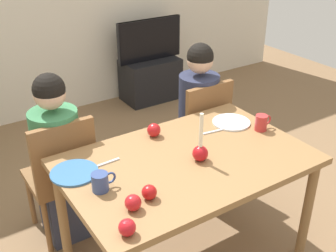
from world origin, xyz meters
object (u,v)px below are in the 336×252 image
Objects in this scene: person_left_child at (59,162)px; apple_far_edge at (127,227)px; chair_right at (200,128)px; apple_by_left_plate at (133,203)px; candle_centerpiece at (200,151)px; mug_right at (262,123)px; person_right_child at (198,120)px; dining_table at (187,171)px; tv_stand at (150,79)px; apple_by_right_mug at (154,130)px; chair_left at (62,172)px; plate_left at (74,173)px; tv at (150,40)px; plate_right at (231,122)px; mug_left at (101,182)px; apple_near_candle at (149,192)px.

person_left_child is 14.96× the size of apple_far_edge.
chair_right reaches higher than apple_by_left_plate.
candle_centerpiece is 2.36× the size of mug_right.
person_right_child is 0.66m from mug_right.
apple_far_edge is (-0.58, -0.37, 0.12)m from dining_table.
tv_stand is (1.67, 1.66, -0.33)m from person_left_child.
person_right_child is (1.10, 0.00, 0.00)m from person_left_child.
person_left_child is at bearing 148.99° from apple_by_right_mug.
chair_left is 0.47m from plate_left.
tv is at bearing 63.87° from dining_table.
apple_by_right_mug reaches higher than tv_stand.
person_left_child is 4.71× the size of plate_right.
tv is 2.70× the size of candle_centerpiece.
tv is 2.19m from plate_right.
person_right_child is 1.76m from tv.
chair_right is 6.87× the size of mug_left.
tv is 2.29m from apple_by_right_mug.
apple_by_right_mug reaches higher than dining_table.
chair_left is 1.41× the size of tv_stand.
dining_table is 10.69× the size of mug_left.
apple_by_right_mug reaches higher than apple_far_edge.
apple_by_right_mug is (-0.58, -0.31, 0.22)m from person_right_child.
tv is 10.08× the size of apple_far_edge.
plate_right is at bearing -13.80° from apple_by_right_mug.
candle_centerpiece is (0.59, -0.66, 0.30)m from chair_left.
candle_centerpiece is at bearing -22.10° from plate_left.
apple_by_left_plate reaches higher than plate_left.
tv_stand is 2.65m from candle_centerpiece.
candle_centerpiece reaches higher than apple_near_candle.
mug_left is at bearing -89.47° from person_left_child.
mug_right is (-0.53, -2.28, 0.09)m from tv.
candle_centerpiece reaches higher than plate_left.
person_left_child is 0.65m from apple_by_right_mug.
apple_by_left_plate reaches higher than apple_far_edge.
plate_right is at bearing -21.42° from chair_left.
mug_left reaches higher than plate_right.
person_right_child is at bearing -108.87° from tv_stand.
person_right_child is at bearing 90.00° from chair_right.
chair_right is 3.61× the size of plate_right.
apple_by_right_mug is at bearing -154.30° from chair_right.
mug_left is 1.67× the size of apple_far_edge.
person_left_child is 4.55× the size of plate_left.
apple_near_candle is 0.27m from apple_far_edge.
tv_stand is 8.43× the size of apple_near_candle.
apple_near_candle is (0.17, -0.19, -0.01)m from mug_left.
mug_right is (1.14, -0.62, 0.23)m from person_left_child.
apple_by_right_mug is at bearing -120.23° from tv.
plate_left is 1.03× the size of plate_right.
plate_right is (1.09, -0.01, 0.00)m from plate_left.
apple_by_right_mug is at bearing 11.89° from plate_left.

